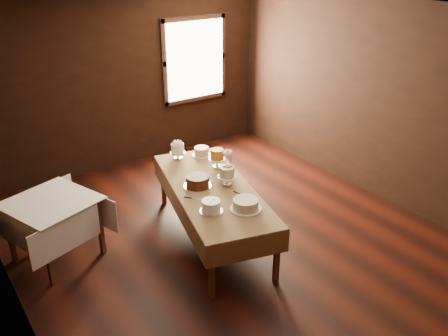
{
  "coord_description": "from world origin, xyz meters",
  "views": [
    {
      "loc": [
        -3.02,
        -4.15,
        3.43
      ],
      "look_at": [
        0.0,
        0.2,
        0.95
      ],
      "focal_mm": 38.73,
      "sensor_mm": 36.0,
      "label": 1
    }
  ],
  "objects_px": {
    "cake_meringue": "(178,152)",
    "display_table": "(212,191)",
    "cake_server_e": "(197,199)",
    "cake_flowers": "(227,176)",
    "cake_speckled": "(202,152)",
    "cake_caramel": "(217,159)",
    "cake_cream": "(246,205)",
    "cake_server_c": "(205,178)",
    "cake_chocolate": "(198,181)",
    "cake_server_d": "(226,173)",
    "cake_swirl": "(211,206)",
    "cake_server_b": "(244,196)",
    "side_table": "(52,208)",
    "flower_vase": "(227,170)"
  },
  "relations": [
    {
      "from": "display_table",
      "to": "cake_caramel",
      "type": "relative_size",
      "value": 9.47
    },
    {
      "from": "cake_speckled",
      "to": "cake_cream",
      "type": "distance_m",
      "value": 1.59
    },
    {
      "from": "cake_meringue",
      "to": "display_table",
      "type": "bearing_deg",
      "value": -95.16
    },
    {
      "from": "cake_flowers",
      "to": "cake_swirl",
      "type": "height_order",
      "value": "cake_flowers"
    },
    {
      "from": "display_table",
      "to": "cake_meringue",
      "type": "xyz_separation_m",
      "value": [
        0.09,
        0.98,
        0.16
      ]
    },
    {
      "from": "cake_server_b",
      "to": "flower_vase",
      "type": "bearing_deg",
      "value": 150.99
    },
    {
      "from": "cake_meringue",
      "to": "cake_server_e",
      "type": "distance_m",
      "value": 1.22
    },
    {
      "from": "cake_caramel",
      "to": "cake_server_d",
      "type": "distance_m",
      "value": 0.26
    },
    {
      "from": "cake_flowers",
      "to": "cake_server_d",
      "type": "xyz_separation_m",
      "value": [
        0.16,
        0.26,
        -0.1
      ]
    },
    {
      "from": "side_table",
      "to": "cake_flowers",
      "type": "xyz_separation_m",
      "value": [
        1.93,
        -0.74,
        0.16
      ]
    },
    {
      "from": "cake_server_c",
      "to": "cake_flowers",
      "type": "bearing_deg",
      "value": -155.31
    },
    {
      "from": "cake_caramel",
      "to": "flower_vase",
      "type": "distance_m",
      "value": 0.28
    },
    {
      "from": "cake_flowers",
      "to": "cake_server_e",
      "type": "xyz_separation_m",
      "value": [
        -0.51,
        -0.12,
        -0.1
      ]
    },
    {
      "from": "display_table",
      "to": "flower_vase",
      "type": "relative_size",
      "value": 18.69
    },
    {
      "from": "cake_speckled",
      "to": "cake_server_e",
      "type": "relative_size",
      "value": 1.08
    },
    {
      "from": "display_table",
      "to": "cake_speckled",
      "type": "distance_m",
      "value": 0.98
    },
    {
      "from": "cake_speckled",
      "to": "cake_meringue",
      "type": "bearing_deg",
      "value": 162.9
    },
    {
      "from": "display_table",
      "to": "cake_chocolate",
      "type": "xyz_separation_m",
      "value": [
        -0.13,
        0.12,
        0.12
      ]
    },
    {
      "from": "cake_speckled",
      "to": "cake_cream",
      "type": "height_order",
      "value": "same"
    },
    {
      "from": "cake_swirl",
      "to": "cake_server_c",
      "type": "xyz_separation_m",
      "value": [
        0.39,
        0.73,
        -0.06
      ]
    },
    {
      "from": "cake_chocolate",
      "to": "cake_server_d",
      "type": "relative_size",
      "value": 1.5
    },
    {
      "from": "cake_meringue",
      "to": "cake_cream",
      "type": "xyz_separation_m",
      "value": [
        -0.08,
        -1.64,
        -0.04
      ]
    },
    {
      "from": "cake_chocolate",
      "to": "flower_vase",
      "type": "height_order",
      "value": "same"
    },
    {
      "from": "display_table",
      "to": "cake_caramel",
      "type": "xyz_separation_m",
      "value": [
        0.38,
        0.45,
        0.17
      ]
    },
    {
      "from": "cake_chocolate",
      "to": "cake_cream",
      "type": "height_order",
      "value": "cake_chocolate"
    },
    {
      "from": "cake_flowers",
      "to": "cake_server_e",
      "type": "height_order",
      "value": "cake_flowers"
    },
    {
      "from": "cake_meringue",
      "to": "cake_server_e",
      "type": "bearing_deg",
      "value": -109.43
    },
    {
      "from": "cake_caramel",
      "to": "cake_swirl",
      "type": "relative_size",
      "value": 0.99
    },
    {
      "from": "cake_meringue",
      "to": "cake_speckled",
      "type": "bearing_deg",
      "value": -17.1
    },
    {
      "from": "display_table",
      "to": "cake_swirl",
      "type": "distance_m",
      "value": 0.6
    },
    {
      "from": "cake_cream",
      "to": "cake_server_c",
      "type": "relative_size",
      "value": 1.47
    },
    {
      "from": "cake_meringue",
      "to": "cake_server_b",
      "type": "distance_m",
      "value": 1.4
    },
    {
      "from": "cake_meringue",
      "to": "cake_swirl",
      "type": "bearing_deg",
      "value": -105.96
    },
    {
      "from": "cake_caramel",
      "to": "cake_chocolate",
      "type": "bearing_deg",
      "value": -147.32
    },
    {
      "from": "cake_meringue",
      "to": "cake_caramel",
      "type": "bearing_deg",
      "value": -61.77
    },
    {
      "from": "cake_swirl",
      "to": "cake_server_b",
      "type": "height_order",
      "value": "cake_swirl"
    },
    {
      "from": "cake_caramel",
      "to": "cake_chocolate",
      "type": "xyz_separation_m",
      "value": [
        -0.5,
        -0.32,
        -0.05
      ]
    },
    {
      "from": "cake_server_c",
      "to": "cake_server_e",
      "type": "bearing_deg",
      "value": 136.95
    },
    {
      "from": "cake_swirl",
      "to": "cake_server_e",
      "type": "xyz_separation_m",
      "value": [
        0.02,
        0.32,
        -0.06
      ]
    },
    {
      "from": "cake_swirl",
      "to": "cake_cream",
      "type": "xyz_separation_m",
      "value": [
        0.34,
        -0.18,
        -0.01
      ]
    },
    {
      "from": "cake_speckled",
      "to": "cake_chocolate",
      "type": "relative_size",
      "value": 0.72
    },
    {
      "from": "flower_vase",
      "to": "cake_chocolate",
      "type": "bearing_deg",
      "value": -174.65
    },
    {
      "from": "cake_caramel",
      "to": "flower_vase",
      "type": "relative_size",
      "value": 1.97
    },
    {
      "from": "cake_caramel",
      "to": "cake_cream",
      "type": "xyz_separation_m",
      "value": [
        -0.36,
        -1.11,
        -0.05
      ]
    },
    {
      "from": "cake_server_b",
      "to": "flower_vase",
      "type": "relative_size",
      "value": 1.79
    },
    {
      "from": "display_table",
      "to": "flower_vase",
      "type": "xyz_separation_m",
      "value": [
        0.35,
        0.17,
        0.12
      ]
    },
    {
      "from": "cake_meringue",
      "to": "side_table",
      "type": "bearing_deg",
      "value": -171.14
    },
    {
      "from": "side_table",
      "to": "cake_meringue",
      "type": "xyz_separation_m",
      "value": [
        1.83,
        0.28,
        0.15
      ]
    },
    {
      "from": "display_table",
      "to": "cake_server_d",
      "type": "distance_m",
      "value": 0.42
    },
    {
      "from": "side_table",
      "to": "cake_swirl",
      "type": "height_order",
      "value": "cake_swirl"
    }
  ]
}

